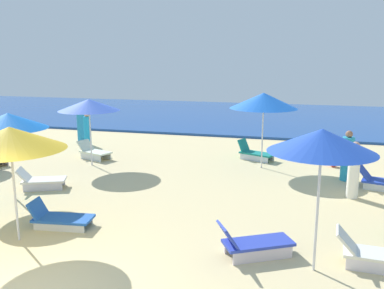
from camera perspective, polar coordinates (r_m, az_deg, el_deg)
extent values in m
cube|color=#1C489A|center=(28.28, 6.24, 3.93)|extent=(60.00, 14.98, 0.12)
cube|color=silver|center=(17.23, -24.66, -2.11)|extent=(1.01, 0.39, 0.19)
cylinder|color=silver|center=(15.15, 9.55, 0.83)|extent=(0.05, 0.05, 2.16)
cone|color=blue|center=(14.96, 9.73, 5.92)|extent=(2.39, 2.39, 0.55)
cube|color=silver|center=(16.25, 8.42, -1.87)|extent=(1.12, 0.49, 0.23)
cube|color=silver|center=(16.68, 9.27, -1.54)|extent=(1.12, 0.49, 0.23)
cube|color=#188076|center=(16.43, 8.87, -1.22)|extent=(1.45, 1.05, 0.06)
cube|color=#188076|center=(16.67, 7.05, -0.12)|extent=(0.47, 0.62, 0.51)
cylinder|color=silver|center=(12.71, -23.30, -2.48)|extent=(0.05, 0.05, 2.01)
cone|color=blue|center=(12.48, -23.76, 2.96)|extent=(2.11, 2.11, 0.44)
cube|color=silver|center=(13.33, -19.68, -5.51)|extent=(1.06, 0.48, 0.23)
cube|color=silver|center=(13.83, -19.23, -4.85)|extent=(1.06, 0.48, 0.23)
cube|color=silver|center=(13.54, -19.49, -4.58)|extent=(1.40, 1.07, 0.06)
cube|color=silver|center=(13.62, -21.93, -3.85)|extent=(0.57, 0.70, 0.41)
cube|color=silver|center=(13.71, 24.47, -5.46)|extent=(1.04, 0.29, 0.21)
cube|color=silver|center=(14.26, 24.66, -4.84)|extent=(1.04, 0.29, 0.21)
cube|color=#2240B5|center=(13.95, 24.62, -4.61)|extent=(1.30, 0.93, 0.06)
cube|color=#2240B5|center=(13.94, 22.48, -3.61)|extent=(0.52, 0.71, 0.42)
cylinder|color=silver|center=(8.09, 16.69, -8.90)|extent=(0.05, 0.05, 2.28)
cone|color=blue|center=(7.73, 17.28, 0.52)|extent=(1.93, 1.93, 0.42)
cube|color=silver|center=(8.74, 23.58, -15.12)|extent=(0.99, 0.11, 0.24)
cube|color=silver|center=(9.20, 23.35, -13.69)|extent=(0.99, 0.11, 0.24)
cube|color=silver|center=(8.91, 23.55, -13.51)|extent=(1.14, 0.68, 0.06)
cube|color=silver|center=(8.79, 20.32, -12.15)|extent=(0.44, 0.60, 0.44)
cube|color=silver|center=(8.59, 9.65, -14.66)|extent=(1.11, 0.65, 0.25)
cube|color=silver|center=(9.00, 8.33, -13.33)|extent=(1.11, 0.65, 0.25)
cube|color=#2C40B3|center=(8.73, 9.00, -13.06)|extent=(1.50, 1.20, 0.06)
cube|color=#2C40B3|center=(8.42, 4.93, -12.24)|extent=(0.56, 0.65, 0.48)
cylinder|color=silver|center=(9.80, -22.96, -6.46)|extent=(0.05, 0.05, 2.03)
cone|color=gold|center=(9.50, -23.57, 0.79)|extent=(2.30, 2.30, 0.49)
cube|color=silver|center=(10.27, -17.70, -10.74)|extent=(1.22, 0.19, 0.18)
cube|color=silver|center=(10.71, -16.48, -9.70)|extent=(1.22, 0.19, 0.18)
cube|color=blue|center=(10.44, -17.12, -9.59)|extent=(1.43, 0.79, 0.06)
cube|color=blue|center=(10.65, -20.29, -8.22)|extent=(0.34, 0.62, 0.43)
cylinder|color=silver|center=(15.75, -13.64, 0.84)|extent=(0.05, 0.05, 2.03)
cone|color=blue|center=(15.57, -13.86, 5.27)|extent=(2.21, 2.21, 0.42)
cube|color=silver|center=(16.68, -13.65, -1.69)|extent=(1.06, 0.41, 0.25)
cube|color=silver|center=(17.02, -12.33, -1.36)|extent=(1.06, 0.41, 0.25)
cube|color=silver|center=(16.81, -13.00, -1.01)|extent=(1.37, 1.00, 0.06)
cube|color=silver|center=(17.19, -14.31, -0.14)|extent=(0.57, 0.69, 0.42)
cylinder|color=#2699C2|center=(14.39, 20.40, -1.85)|extent=(0.49, 0.49, 1.42)
sphere|color=#8B614A|center=(14.23, 20.63, 1.33)|extent=(0.23, 0.23, 0.23)
cylinder|color=#2587BD|center=(20.08, -14.87, 2.16)|extent=(0.50, 0.50, 1.38)
sphere|color=beige|center=(19.96, -14.99, 4.41)|extent=(0.23, 0.23, 0.23)
cylinder|color=white|center=(12.67, 21.12, -3.80)|extent=(0.36, 0.36, 1.39)
sphere|color=tan|center=(12.48, 21.40, -0.23)|extent=(0.26, 0.26, 0.26)
cylinder|color=#1E9BD5|center=(18.50, -14.04, 1.49)|extent=(0.41, 0.41, 1.44)
sphere|color=tan|center=(18.37, -14.16, 4.00)|extent=(0.22, 0.22, 0.22)
sphere|color=red|center=(16.11, 18.70, -2.35)|extent=(0.31, 0.31, 0.31)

